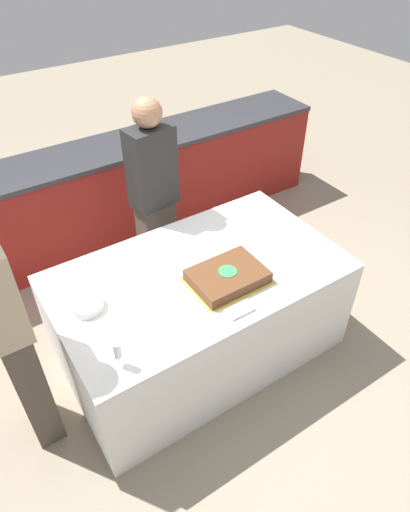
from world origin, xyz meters
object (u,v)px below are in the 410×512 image
person_seated_left (10,333)px  cake (227,276)px  plate_stack (86,305)px  person_cutting_cake (154,199)px  wine_glass (117,351)px

person_seated_left → cake: bearing=-98.1°
cake → person_seated_left: (-1.25, 0.18, 0.09)m
plate_stack → person_cutting_cake: 1.07m
wine_glass → person_seated_left: bearing=136.9°
plate_stack → person_cutting_cake: bearing=39.8°
cake → plate_stack: 0.86m
plate_stack → wine_glass: wine_glass is taller
wine_glass → person_seated_left: size_ratio=0.10×
wine_glass → person_seated_left: (-0.42, 0.39, 0.02)m
wine_glass → plate_stack: bearing=88.7°
wine_glass → person_cutting_cake: (0.83, 1.16, -0.02)m
plate_stack → person_seated_left: bearing=-169.3°
cake → person_cutting_cake: 0.95m
person_cutting_cake → person_seated_left: person_seated_left is taller
cake → person_seated_left: size_ratio=0.29×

